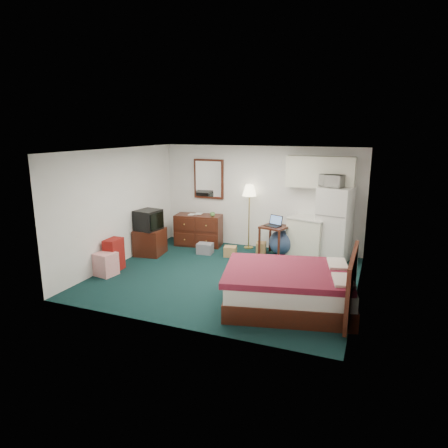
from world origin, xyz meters
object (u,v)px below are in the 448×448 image
at_px(floor_lamp, 249,217).
at_px(fridge, 334,224).
at_px(bed, 289,289).
at_px(suitcase, 114,255).
at_px(tv_stand, 150,242).
at_px(kitchen_counter, 308,238).
at_px(dresser, 199,230).
at_px(desk, 274,241).

xyz_separation_m(floor_lamp, fridge, (2.05, -0.17, 0.04)).
relative_size(bed, suitcase, 2.97).
bearing_deg(tv_stand, fridge, 8.39).
height_order(floor_lamp, kitchen_counter, floor_lamp).
height_order(dresser, suitcase, dresser).
height_order(desk, kitchen_counter, kitchen_counter).
height_order(fridge, bed, fridge).
relative_size(bed, tv_stand, 3.05).
height_order(floor_lamp, tv_stand, floor_lamp).
relative_size(desk, fridge, 0.43).
bearing_deg(suitcase, desk, 35.17).
bearing_deg(tv_stand, suitcase, -102.42).
relative_size(kitchen_counter, fridge, 0.55).
height_order(desk, tv_stand, desk).
bearing_deg(suitcase, tv_stand, 83.08).
bearing_deg(fridge, dresser, -168.26).
distance_m(fridge, tv_stand, 4.25).
xyz_separation_m(bed, suitcase, (-3.79, 0.41, 0.02)).
distance_m(dresser, suitcase, 2.49).
bearing_deg(floor_lamp, dresser, -169.56).
bearing_deg(floor_lamp, bed, -60.58).
bearing_deg(tv_stand, kitchen_counter, 11.26).
bearing_deg(suitcase, dresser, 68.05).
xyz_separation_m(dresser, desk, (2.02, -0.16, -0.03)).
height_order(floor_lamp, bed, floor_lamp).
bearing_deg(dresser, fridge, -6.78).
relative_size(kitchen_counter, bed, 0.45).
relative_size(dresser, floor_lamp, 0.73).
bearing_deg(desk, fridge, 23.68).
relative_size(desk, kitchen_counter, 0.79).
height_order(floor_lamp, fridge, fridge).
relative_size(dresser, kitchen_counter, 1.27).
height_order(dresser, kitchen_counter, kitchen_counter).
xyz_separation_m(dresser, suitcase, (-0.84, -2.34, -0.05)).
relative_size(dresser, tv_stand, 1.75).
bearing_deg(kitchen_counter, dresser, -161.79).
relative_size(floor_lamp, bed, 0.79).
bearing_deg(dresser, tv_stand, -131.52).
distance_m(desk, suitcase, 3.60).
bearing_deg(bed, kitchen_counter, 80.82).
distance_m(desk, tv_stand, 2.92).
bearing_deg(bed, desk, 96.63).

